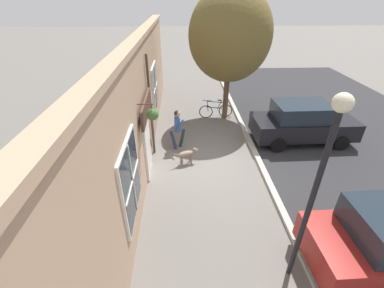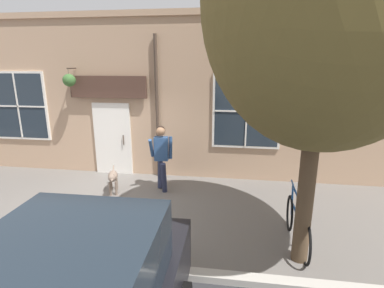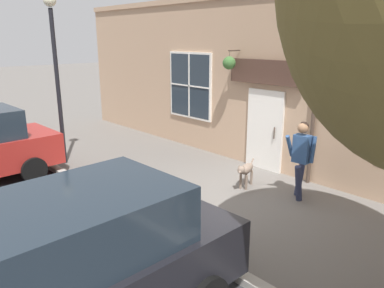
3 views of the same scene
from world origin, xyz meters
name	(u,v)px [view 3 (image 3 of 3)]	position (x,y,z in m)	size (l,w,h in m)	color
ground_plane	(222,196)	(0.00, 0.00, 0.00)	(90.00, 90.00, 0.00)	#66605B
storefront_facade	(289,84)	(-2.34, -0.01, 2.27)	(0.95, 18.00, 4.52)	tan
pedestrian_walking	(301,153)	(-1.15, 1.18, 1.02)	(0.67, 0.55, 1.70)	#282D47
dog_on_leash	(246,170)	(-0.78, 0.01, 0.43)	(0.98, 0.44, 0.64)	#7F6B5B
parked_car_mid_block	(70,271)	(4.22, 1.58, 0.88)	(4.33, 2.00, 1.75)	black
street_lamp	(55,55)	(1.51, -4.58, 2.93)	(0.32, 0.32, 4.43)	black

